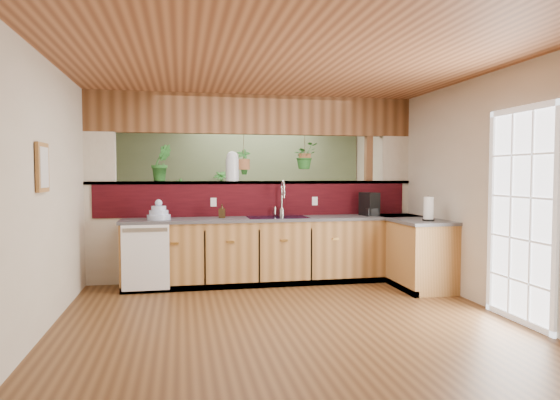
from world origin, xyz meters
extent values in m
cube|color=#56361A|center=(0.00, 0.00, 0.00)|extent=(4.60, 7.00, 0.01)
cube|color=brown|center=(0.00, 0.00, 2.60)|extent=(4.60, 7.00, 0.01)
cube|color=beige|center=(0.00, 3.50, 1.30)|extent=(4.60, 0.02, 2.60)
cube|color=beige|center=(0.00, -3.50, 1.30)|extent=(4.60, 0.02, 2.60)
cube|color=beige|center=(-2.30, 0.00, 1.30)|extent=(0.02, 7.00, 2.60)
cube|color=beige|center=(2.30, 0.00, 1.30)|extent=(0.02, 7.00, 2.60)
cube|color=beige|center=(0.00, 1.35, 0.68)|extent=(4.60, 0.15, 1.35)
cube|color=#36070C|center=(0.00, 1.27, 1.12)|extent=(4.40, 0.02, 0.45)
cube|color=brown|center=(0.00, 1.35, 1.37)|extent=(4.60, 0.21, 0.04)
cube|color=brown|center=(0.00, 1.35, 2.33)|extent=(4.60, 0.15, 0.55)
cube|color=beige|center=(-2.10, 1.35, 1.70)|extent=(0.40, 0.15, 0.70)
cube|color=beige|center=(2.10, 1.35, 1.70)|extent=(0.40, 0.15, 0.70)
cube|color=brown|center=(1.70, 1.35, 1.30)|extent=(0.10, 0.10, 2.60)
cube|color=brown|center=(0.00, 1.35, 1.37)|extent=(4.60, 0.21, 0.04)
cube|color=brown|center=(0.00, 1.35, 2.33)|extent=(4.60, 0.15, 0.55)
cube|color=#60724E|center=(0.00, 3.48, 1.30)|extent=(4.55, 0.02, 2.55)
cube|color=olive|center=(0.25, 0.98, 0.43)|extent=(4.10, 0.60, 0.86)
cube|color=#444449|center=(0.25, 0.98, 0.88)|extent=(4.14, 0.64, 0.04)
cube|color=olive|center=(2.00, 0.54, 0.43)|extent=(0.60, 1.48, 0.86)
cube|color=#444449|center=(2.00, 0.54, 0.88)|extent=(0.64, 1.52, 0.04)
cube|color=olive|center=(2.00, 0.98, 0.43)|extent=(0.60, 0.60, 0.86)
cube|color=#444449|center=(2.00, 0.98, 0.88)|extent=(0.64, 0.64, 0.04)
cube|color=black|center=(0.25, 0.71, 0.04)|extent=(4.10, 0.06, 0.08)
cube|color=black|center=(1.73, 0.54, 0.04)|extent=(0.06, 1.48, 0.08)
cube|color=white|center=(-1.48, 0.66, 0.45)|extent=(0.58, 0.02, 0.82)
cube|color=#B7B7B2|center=(-1.48, 0.65, 0.80)|extent=(0.54, 0.01, 0.05)
cube|color=black|center=(0.25, 0.98, 0.89)|extent=(0.82, 0.50, 0.03)
cube|color=black|center=(0.06, 0.98, 0.80)|extent=(0.34, 0.40, 0.16)
cube|color=black|center=(0.44, 0.98, 0.80)|extent=(0.34, 0.40, 0.16)
cube|color=white|center=(2.27, -1.30, 1.05)|extent=(0.06, 1.02, 2.16)
cube|color=olive|center=(-2.27, -0.80, 1.55)|extent=(0.03, 0.35, 0.45)
cube|color=silver|center=(-2.26, -0.80, 1.55)|extent=(0.01, 0.27, 0.37)
cylinder|color=#B7B7B2|center=(0.35, 1.18, 0.95)|extent=(0.08, 0.08, 0.11)
cylinder|color=#B7B7B2|center=(0.35, 1.18, 1.15)|extent=(0.03, 0.03, 0.30)
torus|color=#B7B7B2|center=(0.35, 1.10, 1.30)|extent=(0.22, 0.06, 0.22)
cylinder|color=#B7B7B2|center=(0.35, 1.00, 1.22)|extent=(0.03, 0.03, 0.13)
cylinder|color=#B7B7B2|center=(0.25, 1.18, 0.98)|extent=(0.03, 0.03, 0.11)
cylinder|color=#AAB9DB|center=(-1.32, 0.92, 0.93)|extent=(0.30, 0.30, 0.07)
cylinder|color=#AAB9DB|center=(-1.32, 0.92, 0.99)|extent=(0.24, 0.24, 0.06)
cylinder|color=#AAB9DB|center=(-1.32, 0.92, 1.05)|extent=(0.19, 0.19, 0.06)
sphere|color=#AAB9DB|center=(-1.32, 0.92, 1.12)|extent=(0.09, 0.09, 0.09)
imported|color=#3A2915|center=(-0.50, 1.01, 0.99)|extent=(0.10, 0.10, 0.19)
cube|color=black|center=(1.58, 1.00, 1.06)|extent=(0.17, 0.28, 0.33)
cube|color=black|center=(1.58, 0.90, 0.95)|extent=(0.15, 0.11, 0.11)
cylinder|color=silver|center=(1.58, 0.93, 1.00)|extent=(0.09, 0.09, 0.09)
cylinder|color=black|center=(2.02, 0.10, 0.91)|extent=(0.15, 0.15, 0.02)
cylinder|color=#B7B7B2|center=(2.02, 0.10, 1.06)|extent=(0.02, 0.02, 0.32)
cylinder|color=white|center=(2.02, 0.10, 1.06)|extent=(0.12, 0.12, 0.28)
cylinder|color=silver|center=(-0.33, 1.35, 1.55)|extent=(0.19, 0.19, 0.31)
sphere|color=silver|center=(-0.33, 1.35, 1.73)|extent=(0.17, 0.17, 0.17)
imported|color=#246122|center=(-1.30, 1.35, 1.64)|extent=(0.33, 0.30, 0.50)
cylinder|color=brown|center=(-0.16, 1.35, 1.87)|extent=(0.01, 0.01, 0.37)
cylinder|color=brown|center=(-0.16, 1.35, 1.62)|extent=(0.17, 0.17, 0.15)
imported|color=#246122|center=(-0.16, 1.35, 1.85)|extent=(0.21, 0.17, 0.37)
cylinder|color=brown|center=(0.72, 1.35, 1.91)|extent=(0.01, 0.01, 0.28)
cylinder|color=brown|center=(0.72, 1.35, 1.71)|extent=(0.18, 0.18, 0.15)
imported|color=#246122|center=(0.72, 1.35, 1.94)|extent=(0.43, 0.41, 0.38)
cube|color=black|center=(-0.66, 3.25, 0.50)|extent=(1.65, 0.80, 1.07)
imported|color=#246122|center=(-1.06, 3.25, 1.22)|extent=(0.22, 0.17, 0.38)
imported|color=#246122|center=(-0.34, 3.25, 1.29)|extent=(0.34, 0.34, 0.50)
imported|color=#246122|center=(0.44, 2.12, 0.42)|extent=(0.85, 0.77, 0.83)
camera|label=1|loc=(-1.04, -5.68, 1.49)|focal=32.00mm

